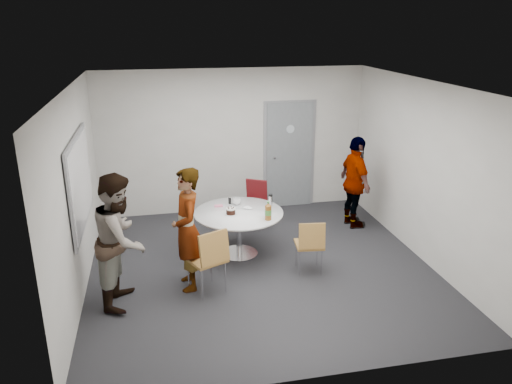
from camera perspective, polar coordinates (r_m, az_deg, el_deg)
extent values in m
plane|color=black|center=(7.58, 0.57, -8.57)|extent=(5.00, 5.00, 0.00)
plane|color=silver|center=(6.76, 0.65, 12.13)|extent=(5.00, 5.00, 0.00)
plane|color=#B6B4AD|center=(9.42, -2.67, 5.79)|extent=(5.00, 0.00, 5.00)
plane|color=#B6B4AD|center=(6.98, -19.87, -0.19)|extent=(0.00, 5.00, 5.00)
plane|color=#B6B4AD|center=(7.95, 18.51, 2.26)|extent=(0.00, 5.00, 5.00)
plane|color=#B6B4AD|center=(4.82, 7.05, -7.88)|extent=(5.00, 0.00, 5.00)
cube|color=slate|center=(9.70, 3.83, 4.19)|extent=(0.90, 0.05, 2.05)
cube|color=gray|center=(9.72, 3.79, 4.22)|extent=(1.02, 0.04, 2.12)
cylinder|color=#B2BFC6|center=(9.55, 3.95, 7.19)|extent=(0.16, 0.01, 0.16)
cylinder|color=silver|center=(9.56, 2.07, 3.97)|extent=(0.04, 0.14, 0.04)
cube|color=gray|center=(7.13, -19.48, 1.11)|extent=(0.03, 1.90, 1.25)
cube|color=white|center=(7.13, -19.33, 1.12)|extent=(0.01, 1.78, 1.13)
cylinder|color=white|center=(7.69, -1.99, -2.39)|extent=(1.38, 1.38, 0.03)
cylinder|color=silver|center=(7.82, -1.96, -4.77)|extent=(0.09, 0.09, 0.67)
cylinder|color=silver|center=(7.97, -1.94, -7.01)|extent=(0.59, 0.59, 0.02)
cylinder|color=white|center=(7.59, -2.90, -2.55)|extent=(0.19, 0.19, 0.01)
cylinder|color=black|center=(7.57, -2.90, -2.26)|extent=(0.14, 0.14, 0.07)
cylinder|color=white|center=(7.56, -2.91, -1.92)|extent=(0.14, 0.14, 0.02)
cylinder|color=brown|center=(7.35, 1.40, -2.40)|extent=(0.09, 0.09, 0.22)
cylinder|color=#438836|center=(7.34, 1.40, -2.34)|extent=(0.10, 0.10, 0.08)
cone|color=brown|center=(7.30, 1.41, -1.44)|extent=(0.09, 0.09, 0.05)
cylinder|color=#469643|center=(7.29, 1.41, -1.19)|extent=(0.04, 0.04, 0.02)
imported|color=white|center=(7.97, -2.23, -1.07)|extent=(0.18, 0.18, 0.10)
cylinder|color=black|center=(8.01, -3.02, -0.98)|extent=(0.05, 0.05, 0.11)
cylinder|color=silver|center=(7.89, 1.67, -1.05)|extent=(0.06, 0.06, 0.17)
cylinder|color=black|center=(7.86, 1.67, -0.38)|extent=(0.07, 0.07, 0.03)
cube|color=pink|center=(7.92, -4.31, -1.58)|extent=(0.13, 0.07, 0.02)
ellipsoid|color=white|center=(7.80, -0.95, -1.83)|extent=(0.19, 0.19, 0.03)
cube|color=olive|center=(6.78, -5.71, -7.63)|extent=(0.59, 0.59, 0.04)
cube|color=olive|center=(6.51, -4.80, -6.40)|extent=(0.43, 0.27, 0.43)
cylinder|color=silver|center=(7.11, -5.13, -8.44)|extent=(0.02, 0.02, 0.48)
cylinder|color=silver|center=(6.96, -7.72, -9.22)|extent=(0.02, 0.02, 0.48)
cylinder|color=silver|center=(6.84, -3.52, -9.60)|extent=(0.02, 0.02, 0.48)
cylinder|color=silver|center=(6.68, -6.18, -10.45)|extent=(0.02, 0.02, 0.48)
cube|color=olive|center=(7.34, 6.09, -5.98)|extent=(0.44, 0.44, 0.03)
cube|color=olive|center=(7.08, 6.43, -5.05)|extent=(0.38, 0.13, 0.38)
cylinder|color=silver|center=(7.60, 7.00, -6.85)|extent=(0.02, 0.02, 0.42)
cylinder|color=silver|center=(7.55, 4.61, -6.97)|extent=(0.02, 0.02, 0.42)
cylinder|color=silver|center=(7.32, 7.50, -7.94)|extent=(0.02, 0.02, 0.42)
cylinder|color=silver|center=(7.27, 5.02, -8.07)|extent=(0.02, 0.02, 0.42)
cube|color=#5C1216|center=(8.78, -0.30, -1.47)|extent=(0.55, 0.55, 0.03)
cube|color=#5C1216|center=(8.87, 0.09, 0.28)|extent=(0.38, 0.27, 0.39)
cylinder|color=silver|center=(8.76, -1.65, -3.03)|extent=(0.02, 0.02, 0.43)
cylinder|color=silver|center=(8.67, 0.39, -3.29)|extent=(0.02, 0.02, 0.43)
cylinder|color=silver|center=(9.05, -0.96, -2.29)|extent=(0.02, 0.02, 0.43)
cylinder|color=silver|center=(8.96, 1.02, -2.52)|extent=(0.02, 0.02, 0.43)
imported|color=#A5C6EA|center=(6.77, -7.85, -4.28)|extent=(0.45, 0.65, 1.71)
imported|color=white|center=(6.59, -15.24, -5.27)|extent=(0.81, 0.96, 1.76)
imported|color=black|center=(8.89, 11.26, 1.06)|extent=(0.47, 0.99, 1.64)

